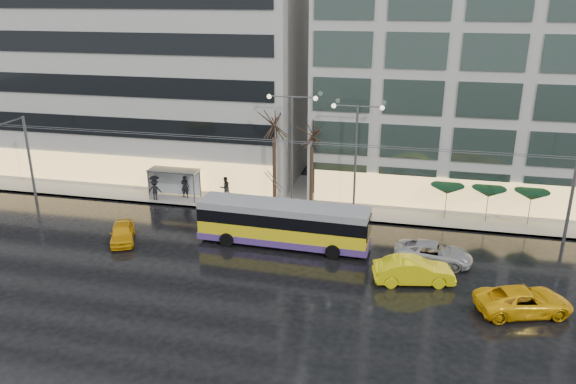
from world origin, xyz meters
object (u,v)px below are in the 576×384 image
(trolleybus, at_px, (283,225))
(street_lamp_near, at_px, (292,136))
(bus_shelter, at_px, (171,177))
(taxi_a, at_px, (122,233))

(trolleybus, relative_size, street_lamp_near, 1.31)
(bus_shelter, bearing_deg, trolleybus, -31.37)
(street_lamp_near, distance_m, taxi_a, 14.58)
(trolleybus, height_order, street_lamp_near, street_lamp_near)
(trolleybus, bearing_deg, taxi_a, -170.09)
(bus_shelter, distance_m, street_lamp_near, 11.14)
(bus_shelter, relative_size, taxi_a, 1.08)
(street_lamp_near, xyz_separation_m, taxi_a, (-10.18, -8.97, -5.33))
(street_lamp_near, relative_size, taxi_a, 2.33)
(taxi_a, bearing_deg, street_lamp_near, 16.34)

